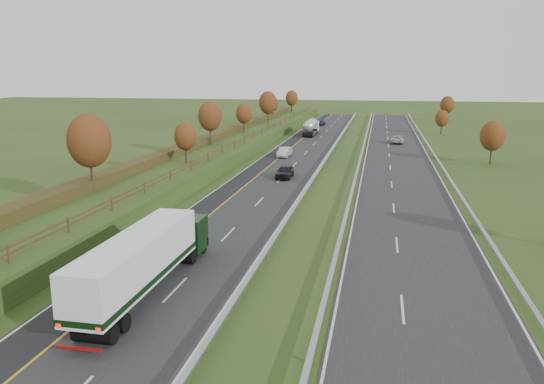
{
  "coord_description": "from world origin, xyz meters",
  "views": [
    {
      "loc": [
        13.48,
        -18.49,
        13.42
      ],
      "look_at": [
        3.56,
        30.42,
        2.2
      ],
      "focal_mm": 35.0,
      "sensor_mm": 36.0,
      "label": 1
    }
  ],
  "objects_px": {
    "road_tanker": "(311,127)",
    "car_oncoming": "(397,139)",
    "car_dark_near": "(285,172)",
    "car_silver_mid": "(284,152)",
    "car_small_far": "(321,123)",
    "box_lorry": "(145,259)"
  },
  "relations": [
    {
      "from": "car_dark_near",
      "to": "car_oncoming",
      "type": "distance_m",
      "value": 41.85
    },
    {
      "from": "car_small_far",
      "to": "box_lorry",
      "type": "bearing_deg",
      "value": -82.54
    },
    {
      "from": "road_tanker",
      "to": "car_oncoming",
      "type": "bearing_deg",
      "value": -30.67
    },
    {
      "from": "box_lorry",
      "to": "car_dark_near",
      "type": "xyz_separation_m",
      "value": [
        1.83,
        38.38,
        -1.46
      ]
    },
    {
      "from": "road_tanker",
      "to": "car_oncoming",
      "type": "xyz_separation_m",
      "value": [
        18.34,
        -10.88,
        -1.08
      ]
    },
    {
      "from": "road_tanker",
      "to": "car_silver_mid",
      "type": "bearing_deg",
      "value": -90.28
    },
    {
      "from": "box_lorry",
      "to": "car_small_far",
      "type": "bearing_deg",
      "value": 90.71
    },
    {
      "from": "box_lorry",
      "to": "car_oncoming",
      "type": "bearing_deg",
      "value": 77.51
    },
    {
      "from": "car_dark_near",
      "to": "car_small_far",
      "type": "height_order",
      "value": "car_dark_near"
    },
    {
      "from": "car_dark_near",
      "to": "car_silver_mid",
      "type": "bearing_deg",
      "value": 100.44
    },
    {
      "from": "car_small_far",
      "to": "car_oncoming",
      "type": "distance_m",
      "value": 37.44
    },
    {
      "from": "car_dark_near",
      "to": "car_silver_mid",
      "type": "relative_size",
      "value": 1.02
    },
    {
      "from": "car_silver_mid",
      "to": "road_tanker",
      "type": "bearing_deg",
      "value": 92.96
    },
    {
      "from": "car_dark_near",
      "to": "car_oncoming",
      "type": "relative_size",
      "value": 0.91
    },
    {
      "from": "box_lorry",
      "to": "car_small_far",
      "type": "relative_size",
      "value": 3.61
    },
    {
      "from": "box_lorry",
      "to": "car_dark_near",
      "type": "bearing_deg",
      "value": 87.27
    },
    {
      "from": "car_small_far",
      "to": "car_oncoming",
      "type": "relative_size",
      "value": 0.84
    },
    {
      "from": "road_tanker",
      "to": "car_dark_near",
      "type": "height_order",
      "value": "road_tanker"
    },
    {
      "from": "car_silver_mid",
      "to": "car_oncoming",
      "type": "height_order",
      "value": "car_silver_mid"
    },
    {
      "from": "car_dark_near",
      "to": "car_small_far",
      "type": "bearing_deg",
      "value": 92.72
    },
    {
      "from": "road_tanker",
      "to": "box_lorry",
      "type": "bearing_deg",
      "value": -89.21
    },
    {
      "from": "box_lorry",
      "to": "car_silver_mid",
      "type": "bearing_deg",
      "value": 91.4
    }
  ]
}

